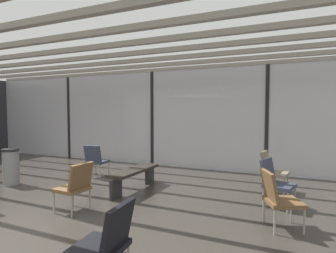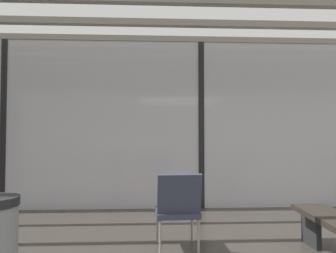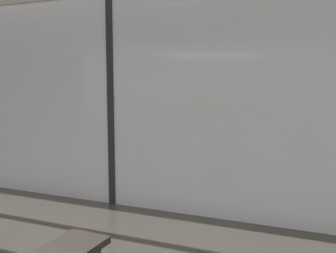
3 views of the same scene
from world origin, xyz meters
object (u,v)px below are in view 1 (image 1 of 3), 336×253
(parked_airplane, at_px, (186,107))
(waiting_bench, at_px, (134,174))
(lounge_chair_1, at_px, (76,184))
(lounge_chair_5, at_px, (271,169))
(lounge_chair_3, at_px, (275,180))
(lounge_chair_7, at_px, (278,196))
(lounge_chair_0, at_px, (107,240))
(trash_bin, at_px, (11,167))
(lounge_chair_4, at_px, (96,159))

(parked_airplane, relative_size, waiting_bench, 7.36)
(lounge_chair_1, bearing_deg, waiting_bench, 175.64)
(parked_airplane, xyz_separation_m, lounge_chair_5, (4.56, -7.07, -1.45))
(lounge_chair_3, bearing_deg, parked_airplane, 47.10)
(lounge_chair_1, relative_size, lounge_chair_7, 1.00)
(lounge_chair_1, bearing_deg, lounge_chair_0, 53.78)
(lounge_chair_0, relative_size, lounge_chair_3, 1.00)
(trash_bin, bearing_deg, lounge_chair_1, -16.19)
(parked_airplane, xyz_separation_m, trash_bin, (-1.14, -8.97, -1.51))
(lounge_chair_0, bearing_deg, parked_airplane, -167.45)
(parked_airplane, bearing_deg, lounge_chair_1, -81.01)
(lounge_chair_3, height_order, lounge_chair_7, same)
(lounge_chair_5, relative_size, waiting_bench, 0.51)
(parked_airplane, xyz_separation_m, waiting_bench, (1.78, -8.18, -1.58))
(parked_airplane, distance_m, lounge_chair_3, 9.41)
(lounge_chair_1, height_order, trash_bin, lounge_chair_1)
(waiting_bench, bearing_deg, lounge_chair_5, -65.56)
(lounge_chair_0, distance_m, waiting_bench, 3.38)
(lounge_chair_4, xyz_separation_m, waiting_bench, (1.53, -0.60, -0.13))
(lounge_chair_4, distance_m, lounge_chair_5, 4.35)
(lounge_chair_0, distance_m, lounge_chair_3, 3.45)
(lounge_chair_1, distance_m, lounge_chair_3, 3.55)
(lounge_chair_3, bearing_deg, lounge_chair_4, 100.98)
(parked_airplane, xyz_separation_m, lounge_chair_7, (4.74, -9.05, -1.45))
(lounge_chair_1, relative_size, lounge_chair_3, 1.00)
(lounge_chair_0, relative_size, lounge_chair_4, 1.00)
(lounge_chair_7, distance_m, trash_bin, 5.89)
(waiting_bench, height_order, trash_bin, trash_bin)
(lounge_chair_0, height_order, lounge_chair_1, same)
(parked_airplane, distance_m, lounge_chair_1, 9.98)
(lounge_chair_5, height_order, trash_bin, lounge_chair_5)
(lounge_chair_4, height_order, lounge_chair_7, same)
(lounge_chair_4, relative_size, lounge_chair_5, 1.00)
(parked_airplane, bearing_deg, lounge_chair_0, -73.77)
(lounge_chair_3, bearing_deg, waiting_bench, 109.59)
(lounge_chair_5, bearing_deg, parked_airplane, 41.95)
(lounge_chair_0, xyz_separation_m, trash_bin, (-4.40, 2.24, -0.06))
(lounge_chair_4, distance_m, lounge_chair_7, 4.74)
(lounge_chair_1, height_order, lounge_chair_3, same)
(lounge_chair_5, bearing_deg, waiting_bench, 120.90)
(lounge_chair_1, relative_size, lounge_chair_5, 1.00)
(lounge_chair_3, height_order, trash_bin, lounge_chair_3)
(waiting_bench, bearing_deg, parked_airplane, 14.92)
(parked_airplane, distance_m, lounge_chair_4, 7.72)
(lounge_chair_0, height_order, waiting_bench, lounge_chair_0)
(parked_airplane, relative_size, lounge_chair_1, 14.36)
(parked_airplane, bearing_deg, lounge_chair_5, -57.19)
(parked_airplane, bearing_deg, waiting_bench, -77.75)
(lounge_chair_1, bearing_deg, lounge_chair_3, 122.66)
(lounge_chair_7, bearing_deg, lounge_chair_5, -18.06)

